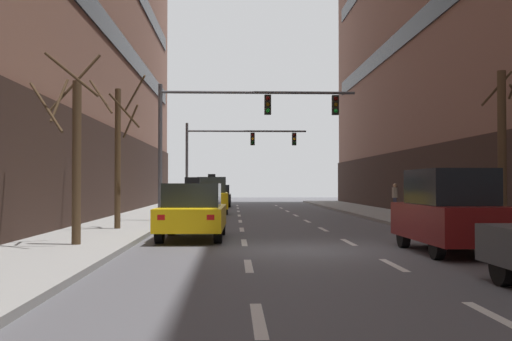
# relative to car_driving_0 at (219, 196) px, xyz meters

# --- Properties ---
(ground_plane) EXTENTS (120.00, 120.00, 0.00)m
(ground_plane) POSITION_rel_car_driving_0_xyz_m (2.88, -29.69, -0.79)
(ground_plane) COLOR #515156
(sidewalk_left) EXTENTS (3.28, 80.00, 0.14)m
(sidewalk_left) POSITION_rel_car_driving_0_xyz_m (-3.26, -29.69, -0.72)
(sidewalk_left) COLOR gray
(sidewalk_left) RESTS_ON ground
(lane_stripe_l1_s2) EXTENTS (0.16, 2.00, 0.01)m
(lane_stripe_l1_s2) POSITION_rel_car_driving_0_xyz_m (1.38, -37.69, -0.79)
(lane_stripe_l1_s2) COLOR silver
(lane_stripe_l1_s2) RESTS_ON ground
(lane_stripe_l1_s3) EXTENTS (0.16, 2.00, 0.01)m
(lane_stripe_l1_s3) POSITION_rel_car_driving_0_xyz_m (1.38, -32.69, -0.79)
(lane_stripe_l1_s3) COLOR silver
(lane_stripe_l1_s3) RESTS_ON ground
(lane_stripe_l1_s4) EXTENTS (0.16, 2.00, 0.01)m
(lane_stripe_l1_s4) POSITION_rel_car_driving_0_xyz_m (1.38, -27.69, -0.79)
(lane_stripe_l1_s4) COLOR silver
(lane_stripe_l1_s4) RESTS_ON ground
(lane_stripe_l1_s5) EXTENTS (0.16, 2.00, 0.01)m
(lane_stripe_l1_s5) POSITION_rel_car_driving_0_xyz_m (1.38, -22.69, -0.79)
(lane_stripe_l1_s5) COLOR silver
(lane_stripe_l1_s5) RESTS_ON ground
(lane_stripe_l1_s6) EXTENTS (0.16, 2.00, 0.01)m
(lane_stripe_l1_s6) POSITION_rel_car_driving_0_xyz_m (1.38, -17.69, -0.79)
(lane_stripe_l1_s6) COLOR silver
(lane_stripe_l1_s6) RESTS_ON ground
(lane_stripe_l1_s7) EXTENTS (0.16, 2.00, 0.01)m
(lane_stripe_l1_s7) POSITION_rel_car_driving_0_xyz_m (1.38, -12.69, -0.79)
(lane_stripe_l1_s7) COLOR silver
(lane_stripe_l1_s7) RESTS_ON ground
(lane_stripe_l1_s8) EXTENTS (0.16, 2.00, 0.01)m
(lane_stripe_l1_s8) POSITION_rel_car_driving_0_xyz_m (1.38, -7.69, -0.79)
(lane_stripe_l1_s8) COLOR silver
(lane_stripe_l1_s8) RESTS_ON ground
(lane_stripe_l1_s9) EXTENTS (0.16, 2.00, 0.01)m
(lane_stripe_l1_s9) POSITION_rel_car_driving_0_xyz_m (1.38, -2.69, -0.79)
(lane_stripe_l1_s9) COLOR silver
(lane_stripe_l1_s9) RESTS_ON ground
(lane_stripe_l1_s10) EXTENTS (0.16, 2.00, 0.01)m
(lane_stripe_l1_s10) POSITION_rel_car_driving_0_xyz_m (1.38, 2.31, -0.79)
(lane_stripe_l1_s10) COLOR silver
(lane_stripe_l1_s10) RESTS_ON ground
(lane_stripe_l2_s2) EXTENTS (0.16, 2.00, 0.01)m
(lane_stripe_l2_s2) POSITION_rel_car_driving_0_xyz_m (4.39, -37.69, -0.79)
(lane_stripe_l2_s2) COLOR silver
(lane_stripe_l2_s2) RESTS_ON ground
(lane_stripe_l2_s3) EXTENTS (0.16, 2.00, 0.01)m
(lane_stripe_l2_s3) POSITION_rel_car_driving_0_xyz_m (4.39, -32.69, -0.79)
(lane_stripe_l2_s3) COLOR silver
(lane_stripe_l2_s3) RESTS_ON ground
(lane_stripe_l2_s4) EXTENTS (0.16, 2.00, 0.01)m
(lane_stripe_l2_s4) POSITION_rel_car_driving_0_xyz_m (4.39, -27.69, -0.79)
(lane_stripe_l2_s4) COLOR silver
(lane_stripe_l2_s4) RESTS_ON ground
(lane_stripe_l2_s5) EXTENTS (0.16, 2.00, 0.01)m
(lane_stripe_l2_s5) POSITION_rel_car_driving_0_xyz_m (4.39, -22.69, -0.79)
(lane_stripe_l2_s5) COLOR silver
(lane_stripe_l2_s5) RESTS_ON ground
(lane_stripe_l2_s6) EXTENTS (0.16, 2.00, 0.01)m
(lane_stripe_l2_s6) POSITION_rel_car_driving_0_xyz_m (4.39, -17.69, -0.79)
(lane_stripe_l2_s6) COLOR silver
(lane_stripe_l2_s6) RESTS_ON ground
(lane_stripe_l2_s7) EXTENTS (0.16, 2.00, 0.01)m
(lane_stripe_l2_s7) POSITION_rel_car_driving_0_xyz_m (4.39, -12.69, -0.79)
(lane_stripe_l2_s7) COLOR silver
(lane_stripe_l2_s7) RESTS_ON ground
(lane_stripe_l2_s8) EXTENTS (0.16, 2.00, 0.01)m
(lane_stripe_l2_s8) POSITION_rel_car_driving_0_xyz_m (4.39, -7.69, -0.79)
(lane_stripe_l2_s8) COLOR silver
(lane_stripe_l2_s8) RESTS_ON ground
(lane_stripe_l2_s9) EXTENTS (0.16, 2.00, 0.01)m
(lane_stripe_l2_s9) POSITION_rel_car_driving_0_xyz_m (4.39, -2.69, -0.79)
(lane_stripe_l2_s9) COLOR silver
(lane_stripe_l2_s9) RESTS_ON ground
(lane_stripe_l2_s10) EXTENTS (0.16, 2.00, 0.01)m
(lane_stripe_l2_s10) POSITION_rel_car_driving_0_xyz_m (4.39, 2.31, -0.79)
(lane_stripe_l2_s10) COLOR silver
(lane_stripe_l2_s10) RESTS_ON ground
(car_driving_0) EXTENTS (1.81, 4.28, 1.60)m
(car_driving_0) POSITION_rel_car_driving_0_xyz_m (0.00, 0.00, 0.00)
(car_driving_0) COLOR black
(car_driving_0) RESTS_ON ground
(taxi_driving_1) EXTENTS (1.90, 4.30, 2.23)m
(taxi_driving_1) POSITION_rel_car_driving_0_xyz_m (-0.15, -10.55, 0.24)
(taxi_driving_1) COLOR black
(taxi_driving_1) RESTS_ON ground
(taxi_driving_2) EXTENTS (1.98, 4.56, 1.88)m
(taxi_driving_2) POSITION_rel_car_driving_0_xyz_m (-0.16, -26.58, 0.05)
(taxi_driving_2) COLOR black
(taxi_driving_2) RESTS_ON ground
(car_parked_1) EXTENTS (1.81, 4.24, 2.04)m
(car_parked_1) POSITION_rel_car_driving_0_xyz_m (6.34, -30.51, 0.23)
(car_parked_1) COLOR black
(car_parked_1) RESTS_ON ground
(traffic_signal_0) EXTENTS (8.37, 0.35, 5.77)m
(traffic_signal_0) POSITION_rel_car_driving_0_xyz_m (0.99, -19.22, 3.55)
(traffic_signal_0) COLOR #4C4C51
(traffic_signal_0) RESTS_ON sidewalk_left
(traffic_signal_1) EXTENTS (8.05, 0.35, 5.59)m
(traffic_signal_1) POSITION_rel_car_driving_0_xyz_m (0.89, -4.27, 3.31)
(traffic_signal_1) COLOR #4C4C51
(traffic_signal_1) RESTS_ON sidewalk_left
(street_tree_1) EXTENTS (1.24, 1.40, 5.46)m
(street_tree_1) POSITION_rel_car_driving_0_xyz_m (8.74, -28.15, 1.92)
(street_tree_1) COLOR #4C3823
(street_tree_1) RESTS_ON sidewalk_right
(street_tree_2) EXTENTS (1.98, 1.98, 5.32)m
(street_tree_2) POSITION_rel_car_driving_0_xyz_m (-2.91, -23.89, 2.02)
(street_tree_2) COLOR #4C3823
(street_tree_2) RESTS_ON sidewalk_left
(street_tree_3) EXTENTS (1.93, 2.12, 5.04)m
(street_tree_3) POSITION_rel_car_driving_0_xyz_m (-2.98, -29.49, 1.70)
(street_tree_3) COLOR #4C3823
(street_tree_3) RESTS_ON sidewalk_left
(pedestrian_1) EXTENTS (0.22, 0.53, 1.55)m
(pedestrian_1) POSITION_rel_car_driving_0_xyz_m (9.76, -12.49, 0.24)
(pedestrian_1) COLOR #383D59
(pedestrian_1) RESTS_ON sidewalk_right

